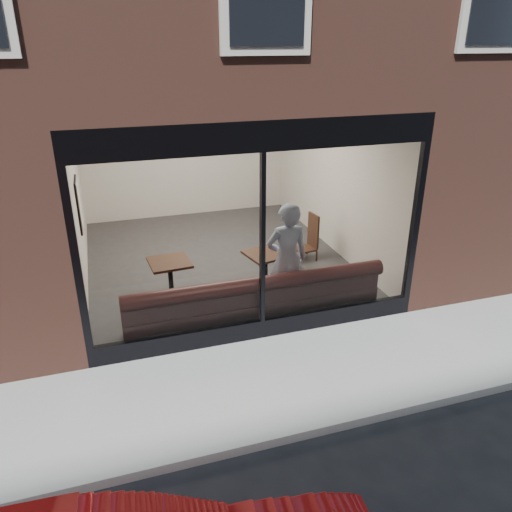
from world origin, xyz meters
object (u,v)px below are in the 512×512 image
object	(u,v)px
cafe_chair_right	(304,249)
cafe_table_left	(169,262)
cafe_table_right	(266,254)
banquette	(254,311)
person	(287,260)

from	to	relation	value
cafe_chair_right	cafe_table_left	bearing A→B (deg)	10.15
cafe_table_right	cafe_chair_right	bearing A→B (deg)	42.59
banquette	cafe_table_left	world-z (taller)	cafe_table_left
person	cafe_table_left	size ratio (longest dim) A/B	2.84
banquette	cafe_chair_right	xyz separation A→B (m)	(1.71, 2.04, 0.01)
person	cafe_table_left	bearing A→B (deg)	-24.50
banquette	person	world-z (taller)	person
person	cafe_table_left	world-z (taller)	person
person	cafe_chair_right	size ratio (longest dim) A/B	5.06
banquette	cafe_chair_right	size ratio (longest dim) A/B	10.85
person	cafe_table_right	xyz separation A→B (m)	(-0.11, 0.72, -0.19)
banquette	cafe_table_right	size ratio (longest dim) A/B	6.33
banquette	cafe_chair_right	world-z (taller)	banquette
person	cafe_table_right	bearing A→B (deg)	-78.89
person	cafe_chair_right	bearing A→B (deg)	-118.29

